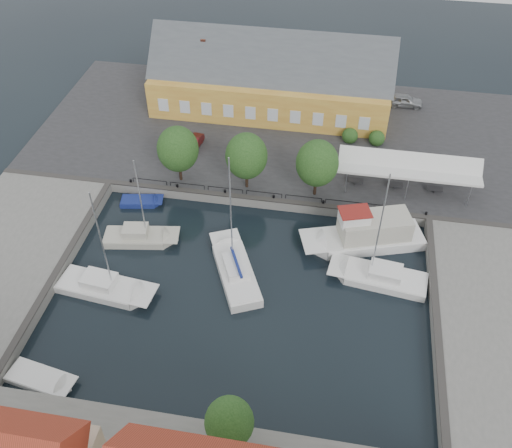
{
  "coord_description": "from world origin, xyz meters",
  "views": [
    {
      "loc": [
        6.78,
        -33.15,
        37.82
      ],
      "look_at": [
        0.0,
        6.0,
        1.5
      ],
      "focal_mm": 40.0,
      "sensor_mm": 36.0,
      "label": 1
    }
  ],
  "objects_px": {
    "warehouse": "(266,80)",
    "trawler": "(367,236)",
    "tent_canopy": "(409,167)",
    "east_boat_a": "(380,278)",
    "car_silver": "(404,100)",
    "car_red": "(194,143)",
    "west_boat_c": "(105,289)",
    "center_sailboat": "(235,272)",
    "launch_nw": "(141,202)",
    "launch_sw": "(41,380)",
    "west_boat_b": "(140,238)"
  },
  "relations": [
    {
      "from": "warehouse",
      "to": "launch_sw",
      "type": "xyz_separation_m",
      "value": [
        -10.72,
        -40.84,
        -4.34
      ]
    },
    {
      "from": "east_boat_a",
      "to": "west_boat_b",
      "type": "bearing_deg",
      "value": 176.8
    },
    {
      "from": "center_sailboat",
      "to": "tent_canopy",
      "type": "bearing_deg",
      "value": 42.71
    },
    {
      "from": "tent_canopy",
      "to": "center_sailboat",
      "type": "relative_size",
      "value": 1.1
    },
    {
      "from": "car_silver",
      "to": "east_boat_a",
      "type": "xyz_separation_m",
      "value": [
        -2.39,
        -28.89,
        -1.51
      ]
    },
    {
      "from": "warehouse",
      "to": "launch_sw",
      "type": "bearing_deg",
      "value": -104.71
    },
    {
      "from": "warehouse",
      "to": "trawler",
      "type": "bearing_deg",
      "value": -58.87
    },
    {
      "from": "west_boat_b",
      "to": "trawler",
      "type": "bearing_deg",
      "value": 8.73
    },
    {
      "from": "tent_canopy",
      "to": "east_boat_a",
      "type": "xyz_separation_m",
      "value": [
        -2.19,
        -12.31,
        -3.42
      ]
    },
    {
      "from": "car_silver",
      "to": "center_sailboat",
      "type": "bearing_deg",
      "value": 151.77
    },
    {
      "from": "car_silver",
      "to": "launch_nw",
      "type": "height_order",
      "value": "car_silver"
    },
    {
      "from": "center_sailboat",
      "to": "east_boat_a",
      "type": "bearing_deg",
      "value": 6.68
    },
    {
      "from": "car_silver",
      "to": "west_boat_b",
      "type": "relative_size",
      "value": 0.45
    },
    {
      "from": "warehouse",
      "to": "tent_canopy",
      "type": "bearing_deg",
      "value": -39.86
    },
    {
      "from": "east_boat_a",
      "to": "west_boat_c",
      "type": "bearing_deg",
      "value": -167.3
    },
    {
      "from": "center_sailboat",
      "to": "launch_nw",
      "type": "distance_m",
      "value": 14.0
    },
    {
      "from": "car_silver",
      "to": "launch_sw",
      "type": "bearing_deg",
      "value": 146.0
    },
    {
      "from": "trawler",
      "to": "center_sailboat",
      "type": "bearing_deg",
      "value": -152.19
    },
    {
      "from": "west_boat_b",
      "to": "warehouse",
      "type": "bearing_deg",
      "value": 71.78
    },
    {
      "from": "tent_canopy",
      "to": "west_boat_c",
      "type": "bearing_deg",
      "value": -145.64
    },
    {
      "from": "west_boat_c",
      "to": "launch_nw",
      "type": "xyz_separation_m",
      "value": [
        -0.63,
        11.87,
        -0.17
      ]
    },
    {
      "from": "trawler",
      "to": "launch_sw",
      "type": "distance_m",
      "value": 30.58
    },
    {
      "from": "trawler",
      "to": "west_boat_c",
      "type": "height_order",
      "value": "west_boat_c"
    },
    {
      "from": "launch_sw",
      "to": "tent_canopy",
      "type": "bearing_deg",
      "value": 44.65
    },
    {
      "from": "car_red",
      "to": "launch_nw",
      "type": "height_order",
      "value": "car_red"
    },
    {
      "from": "west_boat_c",
      "to": "launch_sw",
      "type": "height_order",
      "value": "west_boat_c"
    },
    {
      "from": "car_red",
      "to": "west_boat_c",
      "type": "height_order",
      "value": "west_boat_c"
    },
    {
      "from": "east_boat_a",
      "to": "trawler",
      "type": "bearing_deg",
      "value": 106.5
    },
    {
      "from": "west_boat_c",
      "to": "launch_nw",
      "type": "relative_size",
      "value": 2.62
    },
    {
      "from": "warehouse",
      "to": "launch_nw",
      "type": "relative_size",
      "value": 6.3
    },
    {
      "from": "car_silver",
      "to": "launch_nw",
      "type": "distance_m",
      "value": 34.78
    },
    {
      "from": "trawler",
      "to": "tent_canopy",
      "type": "bearing_deg",
      "value": 65.58
    },
    {
      "from": "west_boat_b",
      "to": "launch_nw",
      "type": "bearing_deg",
      "value": 107.04
    },
    {
      "from": "center_sailboat",
      "to": "trawler",
      "type": "distance_m",
      "value": 12.93
    },
    {
      "from": "trawler",
      "to": "west_boat_c",
      "type": "distance_m",
      "value": 24.34
    },
    {
      "from": "trawler",
      "to": "launch_nw",
      "type": "bearing_deg",
      "value": 174.95
    },
    {
      "from": "west_boat_c",
      "to": "east_boat_a",
      "type": "bearing_deg",
      "value": 12.7
    },
    {
      "from": "center_sailboat",
      "to": "trawler",
      "type": "xyz_separation_m",
      "value": [
        11.42,
        6.03,
        0.65
      ]
    },
    {
      "from": "car_silver",
      "to": "car_red",
      "type": "relative_size",
      "value": 1.24
    },
    {
      "from": "warehouse",
      "to": "trawler",
      "type": "height_order",
      "value": "warehouse"
    },
    {
      "from": "east_boat_a",
      "to": "launch_nw",
      "type": "xyz_separation_m",
      "value": [
        -24.22,
        6.55,
        -0.17
      ]
    },
    {
      "from": "west_boat_c",
      "to": "launch_sw",
      "type": "distance_m",
      "value": 9.48
    },
    {
      "from": "car_red",
      "to": "west_boat_b",
      "type": "distance_m",
      "value": 14.57
    },
    {
      "from": "center_sailboat",
      "to": "launch_nw",
      "type": "bearing_deg",
      "value": 144.92
    },
    {
      "from": "car_red",
      "to": "trawler",
      "type": "bearing_deg",
      "value": -22.82
    },
    {
      "from": "car_red",
      "to": "west_boat_c",
      "type": "distance_m",
      "value": 21.21
    },
    {
      "from": "tent_canopy",
      "to": "car_silver",
      "type": "distance_m",
      "value": 16.69
    },
    {
      "from": "tent_canopy",
      "to": "launch_sw",
      "type": "xyz_separation_m",
      "value": [
        -27.32,
        -26.98,
        -3.59
      ]
    },
    {
      "from": "tent_canopy",
      "to": "car_silver",
      "type": "relative_size",
      "value": 3.1
    },
    {
      "from": "warehouse",
      "to": "car_red",
      "type": "height_order",
      "value": "warehouse"
    }
  ]
}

